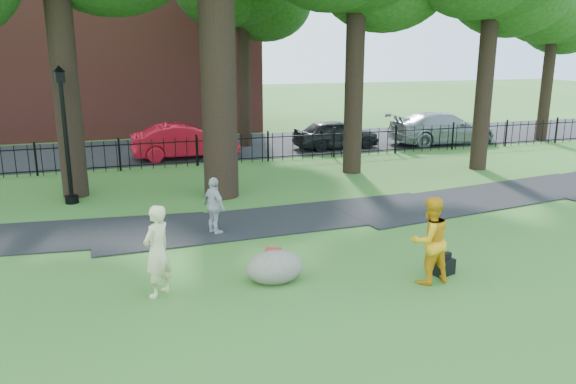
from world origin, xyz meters
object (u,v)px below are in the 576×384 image
object	(u,v)px
woman	(157,251)
lamppost	(66,138)
man	(430,240)
boulder	(275,265)
red_sedan	(185,141)

from	to	relation	value
woman	lamppost	size ratio (longest dim) A/B	0.44
man	boulder	size ratio (longest dim) A/B	1.53
red_sedan	boulder	bearing A→B (deg)	177.94
woman	man	distance (m)	5.41
lamppost	red_sedan	world-z (taller)	lamppost
woman	lamppost	xyz separation A→B (m)	(-1.94, 7.62, 1.14)
woman	red_sedan	distance (m)	14.08
man	lamppost	xyz separation A→B (m)	(-7.25, 8.67, 1.14)
red_sedan	man	bearing A→B (deg)	-170.77
man	boulder	bearing A→B (deg)	-23.63
woman	lamppost	bearing A→B (deg)	-120.02
woman	boulder	bearing A→B (deg)	135.30
man	boulder	xyz separation A→B (m)	(-2.97, 1.04, -0.56)
man	boulder	world-z (taller)	man
lamppost	red_sedan	size ratio (longest dim) A/B	0.92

